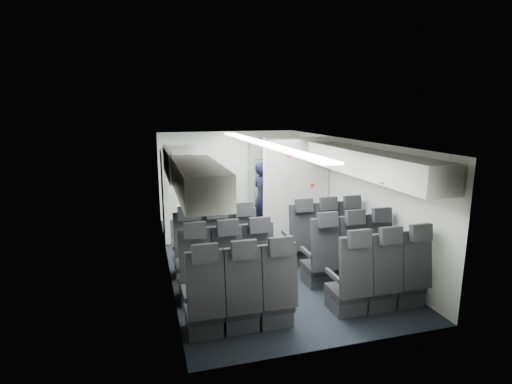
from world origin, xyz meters
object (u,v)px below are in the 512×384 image
seat_row_mid (289,265)px  boarding_door (165,195)px  flight_attendant (262,198)px  carry_on_bag (181,164)px  seat_row_rear (313,290)px  galley_unit (267,179)px  seat_row_front (271,245)px

seat_row_mid → boarding_door: size_ratio=1.79×
boarding_door → flight_attendant: 2.08m
carry_on_bag → flight_attendant: bearing=38.4°
seat_row_rear → boarding_door: boarding_door is taller
galley_unit → boarding_door: (-2.59, -1.17, 0.00)m
seat_row_rear → flight_attendant: (0.43, 3.75, 0.39)m
seat_row_rear → carry_on_bag: carry_on_bag is taller
seat_row_mid → seat_row_rear: bearing=-90.0°
galley_unit → seat_row_front: bearing=-106.3°
seat_row_mid → seat_row_rear: same height
seat_row_front → seat_row_rear: size_ratio=1.00×
seat_row_rear → flight_attendant: bearing=83.5°
seat_row_front → seat_row_rear: bearing=-90.0°
seat_row_front → seat_row_rear: 1.80m
seat_row_mid → flight_attendant: bearing=81.5°
carry_on_bag → seat_row_front: bearing=-17.8°
seat_row_front → galley_unit: galley_unit is taller
galley_unit → boarding_door: bearing=-155.7°
seat_row_mid → seat_row_rear: size_ratio=1.00×
seat_row_front → flight_attendant: flight_attendant is taller
boarding_door → seat_row_rear: bearing=-67.1°
seat_row_rear → seat_row_front: bearing=90.0°
seat_row_rear → carry_on_bag: 3.02m
seat_row_front → seat_row_mid: bearing=-90.0°
seat_row_mid → flight_attendant: (0.43, 2.85, 0.39)m
seat_row_rear → carry_on_bag: (-1.44, 2.25, 1.40)m
seat_row_mid → flight_attendant: size_ratio=2.10×
seat_row_rear → flight_attendant: flight_attendant is taller
seat_row_front → flight_attendant: (0.43, 1.95, 0.39)m
seat_row_front → boarding_door: size_ratio=1.79×
seat_row_front → seat_row_rear: (0.00, -1.80, 0.00)m
galley_unit → flight_attendant: 1.41m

